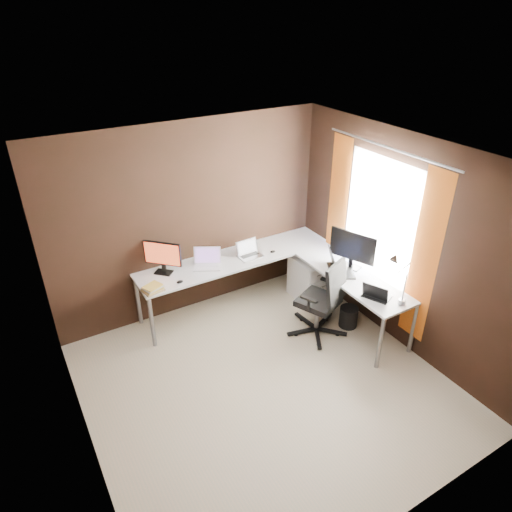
{
  "coord_description": "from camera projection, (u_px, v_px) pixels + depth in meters",
  "views": [
    {
      "loc": [
        -1.94,
        -3.09,
        3.65
      ],
      "look_at": [
        0.45,
        0.95,
        1.03
      ],
      "focal_mm": 32.0,
      "sensor_mm": 36.0,
      "label": 1
    }
  ],
  "objects": [
    {
      "name": "desk_lamp",
      "position": [
        398.0,
        274.0,
        4.87
      ],
      "size": [
        0.19,
        0.22,
        0.59
      ],
      "rotation": [
        0.0,
        0.0,
        0.38
      ],
      "color": "slate",
      "rests_on": "desk"
    },
    {
      "name": "laptop_black_small",
      "position": [
        376.0,
        294.0,
        5.12
      ],
      "size": [
        0.32,
        0.36,
        0.2
      ],
      "rotation": [
        0.0,
        0.0,
        2.0
      ],
      "color": "black",
      "rests_on": "desk"
    },
    {
      "name": "office_chair",
      "position": [
        320.0,
        312.0,
        5.61
      ],
      "size": [
        0.59,
        0.63,
        1.04
      ],
      "rotation": [
        0.0,
        0.0,
        0.41
      ],
      "color": "black",
      "rests_on": "ground"
    },
    {
      "name": "laptop_black_big",
      "position": [
        338.0,
        267.0,
        5.62
      ],
      "size": [
        0.45,
        0.5,
        0.27
      ],
      "rotation": [
        0.0,
        0.0,
        1.07
      ],
      "color": "black",
      "rests_on": "desk"
    },
    {
      "name": "laptop_silver",
      "position": [
        249.0,
        253.0,
        5.97
      ],
      "size": [
        0.32,
        0.23,
        0.21
      ],
      "rotation": [
        0.0,
        0.0,
        0.05
      ],
      "color": "silver",
      "rests_on": "desk"
    },
    {
      "name": "laptop_white",
      "position": [
        207.0,
        262.0,
        5.75
      ],
      "size": [
        0.41,
        0.38,
        0.23
      ],
      "rotation": [
        0.0,
        0.0,
        -0.51
      ],
      "color": "white",
      "rests_on": "desk"
    },
    {
      "name": "wastebasket",
      "position": [
        348.0,
        317.0,
        5.82
      ],
      "size": [
        0.28,
        0.28,
        0.27
      ],
      "primitive_type": "cylinder",
      "rotation": [
        0.0,
        0.0,
        -0.25
      ],
      "color": "black",
      "rests_on": "ground"
    },
    {
      "name": "desk",
      "position": [
        279.0,
        269.0,
        5.79
      ],
      "size": [
        2.65,
        2.25,
        0.73
      ],
      "color": "white",
      "rests_on": "ground"
    },
    {
      "name": "mouse_corner",
      "position": [
        273.0,
        252.0,
        6.06
      ],
      "size": [
        0.08,
        0.05,
        0.03
      ],
      "primitive_type": "ellipsoid",
      "rotation": [
        0.0,
        0.0,
        -0.05
      ],
      "color": "black",
      "rests_on": "desk"
    },
    {
      "name": "book_stack",
      "position": [
        153.0,
        288.0,
        5.25
      ],
      "size": [
        0.26,
        0.23,
        0.07
      ],
      "rotation": [
        0.0,
        0.0,
        0.29
      ],
      "color": "tan",
      "rests_on": "desk"
    },
    {
      "name": "monitor_left",
      "position": [
        162.0,
        256.0,
        5.51
      ],
      "size": [
        0.35,
        0.35,
        0.42
      ],
      "rotation": [
        0.0,
        0.0,
        -0.79
      ],
      "color": "black",
      "rests_on": "desk"
    },
    {
      "name": "room",
      "position": [
        292.0,
        274.0,
        4.55
      ],
      "size": [
        3.6,
        3.6,
        2.5
      ],
      "color": "tan",
      "rests_on": "ground"
    },
    {
      "name": "monitor_right",
      "position": [
        353.0,
        248.0,
        5.59
      ],
      "size": [
        0.26,
        0.57,
        0.49
      ],
      "rotation": [
        0.0,
        0.0,
        1.96
      ],
      "color": "black",
      "rests_on": "desk"
    },
    {
      "name": "mouse_left",
      "position": [
        180.0,
        282.0,
        5.4
      ],
      "size": [
        0.08,
        0.06,
        0.03
      ],
      "primitive_type": "ellipsoid",
      "rotation": [
        0.0,
        0.0,
        -0.06
      ],
      "color": "black",
      "rests_on": "desk"
    },
    {
      "name": "drawer_pedestal",
      "position": [
        310.0,
        278.0,
        6.32
      ],
      "size": [
        0.42,
        0.5,
        0.6
      ],
      "primitive_type": "cube",
      "color": "white",
      "rests_on": "ground"
    }
  ]
}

